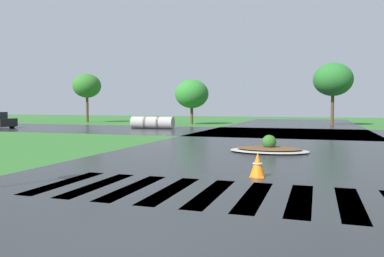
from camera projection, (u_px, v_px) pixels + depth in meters
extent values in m
cube|color=#232628|center=(256.00, 156.00, 13.86)|extent=(11.52, 80.00, 0.01)
cube|color=#232628|center=(285.00, 133.00, 26.18)|extent=(90.00, 10.37, 0.01)
cube|color=white|center=(65.00, 183.00, 9.16)|extent=(0.45, 2.82, 0.01)
cube|color=white|center=(98.00, 185.00, 8.88)|extent=(0.45, 2.82, 0.01)
cube|color=white|center=(133.00, 187.00, 8.60)|extent=(0.45, 2.82, 0.01)
cube|color=white|center=(171.00, 190.00, 8.32)|extent=(0.45, 2.82, 0.01)
cube|color=white|center=(211.00, 193.00, 8.05)|extent=(0.45, 2.82, 0.01)
cube|color=white|center=(254.00, 196.00, 7.77)|extent=(0.45, 2.82, 0.01)
cube|color=white|center=(300.00, 200.00, 7.49)|extent=(0.45, 2.82, 0.01)
cube|color=white|center=(350.00, 203.00, 7.21)|extent=(0.45, 2.82, 0.01)
ellipsoid|color=#9E9B93|center=(269.00, 151.00, 15.19)|extent=(3.09, 2.08, 0.12)
ellipsoid|color=brown|center=(269.00, 148.00, 15.18)|extent=(2.54, 1.71, 0.10)
sphere|color=#2D6023|center=(269.00, 142.00, 15.17)|extent=(0.56, 0.56, 0.56)
cylinder|color=black|center=(12.00, 124.00, 31.46)|extent=(0.65, 0.24, 0.64)
cylinder|color=#9E9B93|center=(140.00, 122.00, 30.96)|extent=(1.33, 1.00, 0.96)
cylinder|color=#9E9B93|center=(152.00, 123.00, 30.65)|extent=(1.33, 1.00, 0.96)
cylinder|color=#9E9B93|center=(165.00, 123.00, 30.35)|extent=(1.33, 1.00, 0.96)
cone|color=orange|center=(258.00, 165.00, 9.88)|extent=(0.40, 0.40, 0.63)
torus|color=white|center=(258.00, 163.00, 9.88)|extent=(0.25, 0.25, 0.04)
cube|color=orange|center=(257.00, 176.00, 9.90)|extent=(0.36, 0.36, 0.03)
cylinder|color=#4C3823|center=(87.00, 109.00, 42.22)|extent=(0.28, 0.28, 2.93)
ellipsoid|color=#2D6C25|center=(87.00, 86.00, 42.07)|extent=(3.06, 3.06, 2.60)
cylinder|color=#4C3823|center=(192.00, 115.00, 37.86)|extent=(0.28, 0.28, 1.83)
ellipsoid|color=#2B792B|center=(192.00, 94.00, 37.74)|extent=(3.29, 3.29, 2.80)
cylinder|color=#4C3823|center=(332.00, 109.00, 35.50)|extent=(0.28, 0.28, 2.98)
ellipsoid|color=#256727|center=(333.00, 79.00, 35.34)|extent=(3.55, 3.55, 3.02)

